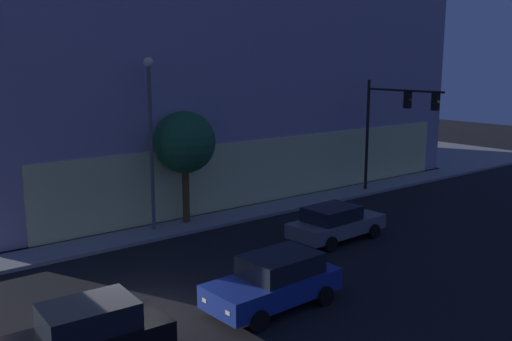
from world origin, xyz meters
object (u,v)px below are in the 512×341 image
Objects in this scene: street_lamp_sidewalk at (150,123)px; car_blue at (275,281)px; modern_building at (161,17)px; car_black at (80,338)px; car_grey at (335,222)px; sidewalk_tree at (185,143)px; traffic_light_far_corner at (394,115)px.

street_lamp_sidewalk is 10.39m from car_blue.
modern_building is 29.13m from car_black.
modern_building reaches higher than car_black.
car_blue is 0.99× the size of car_grey.
sidewalk_tree is 7.82m from car_grey.
car_grey is (-2.49, -19.34, -9.91)m from modern_building.
street_lamp_sidewalk is at bearing -121.13° from modern_building.
traffic_light_far_corner is 12.36m from sidewalk_tree.
modern_building is at bearing 110.15° from traffic_light_far_corner.
car_grey is at bearing 29.16° from car_blue.
street_lamp_sidewalk reaches higher than sidewalk_tree.
traffic_light_far_corner reaches higher than car_blue.
street_lamp_sidewalk is 2.10m from sidewalk_tree.
sidewalk_tree is at bearing -115.41° from modern_building.
car_blue is (-14.73, -7.21, -3.84)m from traffic_light_far_corner.
traffic_light_far_corner reaches higher than sidewalk_tree.
sidewalk_tree is 13.39m from car_black.
street_lamp_sidewalk reaches higher than traffic_light_far_corner.
car_grey is at bearing -156.45° from traffic_light_far_corner.
car_grey is at bearing -57.66° from sidewalk_tree.
street_lamp_sidewalk is 1.61× the size of car_black.
car_grey is at bearing 15.34° from car_black.
traffic_light_far_corner is 1.42× the size of car_grey.
car_black is (-20.98, -7.09, -3.83)m from traffic_light_far_corner.
modern_building is 16.71m from street_lamp_sidewalk.
traffic_light_far_corner is (5.77, -15.74, -5.99)m from modern_building.
street_lamp_sidewalk is 9.17m from car_grey.
street_lamp_sidewalk is 1.68× the size of car_grey.
car_blue is at bearing -95.04° from street_lamp_sidewalk.
traffic_light_far_corner is at bearing -11.41° from sidewalk_tree.
street_lamp_sidewalk is at bearing 133.70° from car_grey.
traffic_light_far_corner reaches higher than car_grey.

